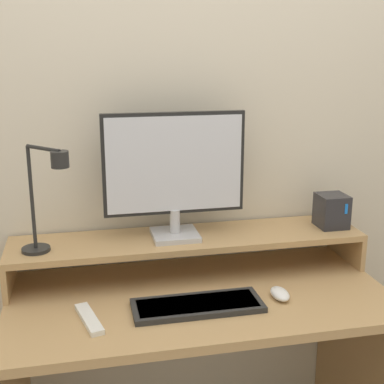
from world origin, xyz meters
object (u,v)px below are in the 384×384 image
(monitor, at_px, (174,171))
(mouse, at_px, (280,294))
(desk_lamp, at_px, (46,195))
(remote_control, at_px, (89,319))
(router_dock, at_px, (332,211))
(keyboard, at_px, (197,305))

(monitor, xyz_separation_m, mouse, (0.29, -0.27, -0.36))
(monitor, height_order, mouse, monitor)
(monitor, relative_size, mouse, 5.08)
(monitor, distance_m, desk_lamp, 0.43)
(desk_lamp, relative_size, remote_control, 1.83)
(desk_lamp, xyz_separation_m, remote_control, (0.11, -0.20, -0.33))
(desk_lamp, distance_m, remote_control, 0.40)
(remote_control, bearing_deg, monitor, 42.64)
(router_dock, distance_m, mouse, 0.43)
(monitor, bearing_deg, mouse, -42.19)
(keyboard, height_order, mouse, mouse)
(desk_lamp, distance_m, keyboard, 0.58)
(monitor, xyz_separation_m, desk_lamp, (-0.42, -0.09, -0.04))
(router_dock, height_order, keyboard, router_dock)
(mouse, relative_size, remote_control, 0.50)
(keyboard, bearing_deg, router_dock, 24.99)
(monitor, xyz_separation_m, remote_control, (-0.31, -0.29, -0.37))
(remote_control, bearing_deg, router_dock, 17.10)
(router_dock, distance_m, remote_control, 0.97)
(remote_control, bearing_deg, keyboard, 2.06)
(router_dock, distance_m, keyboard, 0.66)
(router_dock, bearing_deg, monitor, 178.94)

